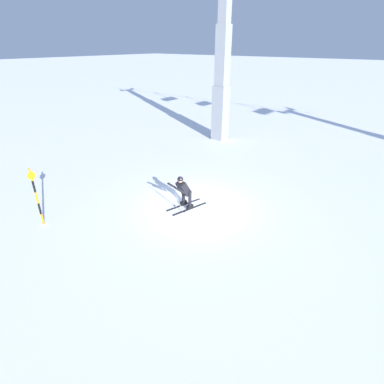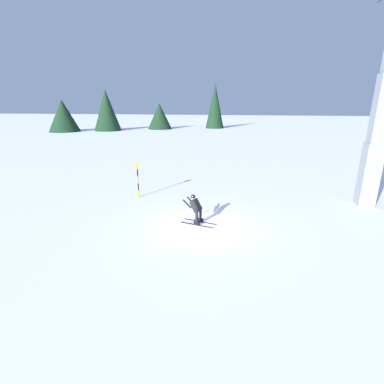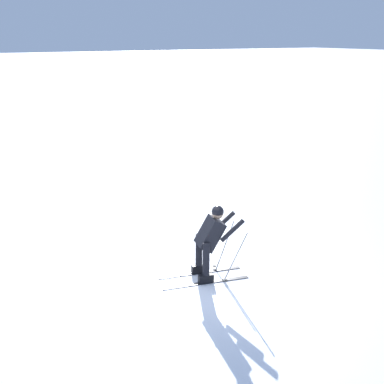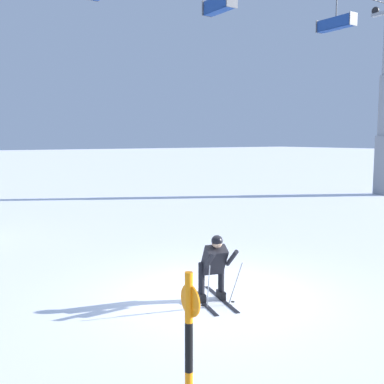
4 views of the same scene
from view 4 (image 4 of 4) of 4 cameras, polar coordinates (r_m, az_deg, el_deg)
name	(u,v)px [view 4 (image 4 of 4)]	position (r m, az deg, el deg)	size (l,w,h in m)	color
ground_plane	(216,294)	(10.03, 2.97, -12.59)	(260.00, 260.00, 0.00)	white
skier_carving_main	(214,264)	(9.32, 2.79, -8.91)	(0.99, 1.76, 1.54)	black
chairlift_seat_second	(218,4)	(20.96, 3.26, 22.34)	(0.61, 1.76, 2.25)	black
chairlift_seat_middle	(335,23)	(26.05, 17.34, 19.38)	(0.61, 2.18, 2.01)	black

